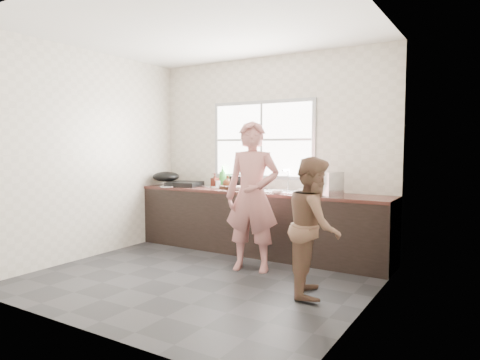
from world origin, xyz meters
The scene contains 30 objects.
floor centered at (0.00, 0.00, -0.01)m, with size 3.60×3.20×0.01m, color #28282B.
ceiling centered at (0.00, 0.00, 2.71)m, with size 3.60×3.20×0.01m, color silver.
wall_back centered at (0.00, 1.60, 1.35)m, with size 3.60×0.01×2.70m, color beige.
wall_left centered at (-1.80, 0.00, 1.35)m, with size 0.01×3.20×2.70m, color beige.
wall_right centered at (1.80, 0.00, 1.35)m, with size 0.01×3.20×2.70m, color beige.
wall_front centered at (0.00, -1.60, 1.35)m, with size 3.60×0.01×2.70m, color beige.
cabinet centered at (0.00, 1.29, 0.41)m, with size 3.60×0.62×0.82m, color black.
countertop centered at (0.00, 1.29, 0.84)m, with size 3.60×0.64×0.04m, color #3B1D18.
sink centered at (0.35, 1.29, 0.86)m, with size 0.55×0.45×0.02m, color silver.
faucet centered at (0.35, 1.49, 1.01)m, with size 0.02×0.02×0.30m, color silver.
window_frame centered at (-0.10, 1.59, 1.55)m, with size 1.60×0.05×1.10m, color #9EA0A5.
window_glazing centered at (-0.10, 1.57, 1.55)m, with size 1.50×0.01×1.00m, color white.
woman centered at (0.33, 0.54, 0.82)m, with size 0.60×0.39×1.63m, color tan.
person_side centered at (1.26, 0.14, 0.68)m, with size 0.66×0.51×1.36m, color brown.
cutting_board centered at (-0.46, 1.38, 0.88)m, with size 0.40×0.40×0.04m, color #301D12.
cleaver centered at (-0.38, 1.23, 0.90)m, with size 0.19×0.10×0.01m, color #A6A8AD.
bowl_mince centered at (-0.25, 1.21, 0.89)m, with size 0.20×0.20×0.05m, color white.
bowl_crabs centered at (0.79, 1.08, 0.89)m, with size 0.19×0.19×0.06m, color silver.
bowl_held centered at (0.40, 1.08, 0.89)m, with size 0.19×0.19×0.06m, color white.
black_pot centered at (-0.45, 1.49, 0.95)m, with size 0.24×0.24×0.17m, color black.
plate_food centered at (-0.68, 1.34, 0.87)m, with size 0.23×0.23×0.02m, color silver.
bottle_green centered at (-0.72, 1.50, 1.02)m, with size 0.12×0.12×0.31m, color green.
bottle_brown_tall centered at (-0.75, 1.34, 0.95)m, with size 0.08×0.09×0.19m, color #471A11.
bottle_brown_short centered at (-0.55, 1.38, 0.95)m, with size 0.13×0.13×0.17m, color #4B2612.
glass_jar centered at (-0.68, 1.32, 0.91)m, with size 0.07×0.07×0.10m, color white.
burner centered at (-1.25, 1.26, 0.89)m, with size 0.45×0.45×0.07m, color black.
wok centered at (-1.56, 1.21, 1.00)m, with size 0.41×0.41×0.15m, color black.
dish_rack centered at (0.97, 1.21, 1.01)m, with size 0.39×0.27×0.29m, color silver.
pot_lid_left centered at (-1.40, 1.08, 0.87)m, with size 0.28×0.28×0.01m, color silver.
pot_lid_right centered at (-0.89, 1.42, 0.87)m, with size 0.28×0.28×0.01m, color silver.
Camera 1 is at (2.80, -3.76, 1.46)m, focal length 32.00 mm.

